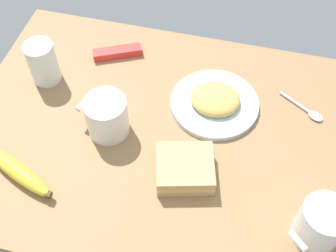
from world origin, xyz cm
name	(u,v)px	position (x,y,z in cm)	size (l,w,h in cm)	color
tabletop	(168,137)	(0.00, 0.00, 1.00)	(90.00, 64.00, 2.00)	#936D47
plate_of_food	(215,101)	(8.34, 10.36, 3.37)	(19.99, 19.99, 4.18)	silver
coffee_mug_black	(107,116)	(-12.85, -1.77, 6.70)	(11.47, 8.97, 9.13)	white
coffee_mug_milky	(320,224)	(31.55, -15.68, 7.00)	(9.81, 10.24, 9.73)	white
sandwich_main	(185,168)	(5.68, -8.78, 4.20)	(13.50, 12.70, 4.40)	tan
glass_of_milk	(43,64)	(-31.88, 9.05, 6.60)	(6.68, 6.68, 10.39)	silver
banana	(18,172)	(-26.49, -17.26, 3.75)	(17.93, 10.18, 3.51)	yellow
spoon	(308,111)	(29.04, 13.44, 2.38)	(10.58, 7.39, 0.80)	silver
snack_bar	(117,52)	(-17.96, 20.35, 3.00)	(12.01, 2.82, 2.00)	red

